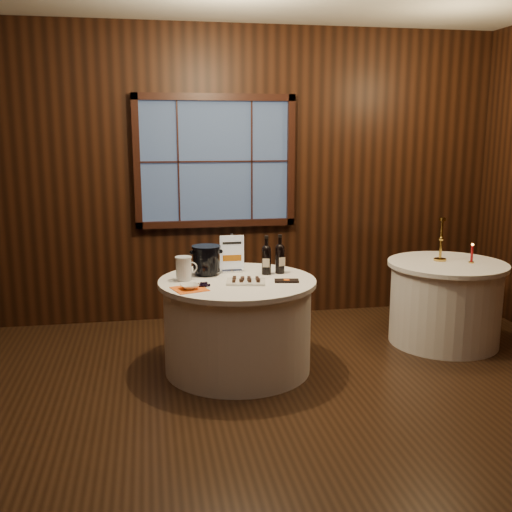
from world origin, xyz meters
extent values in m
plane|color=black|center=(0.00, 0.00, 0.00)|extent=(6.00, 6.00, 0.00)
cube|color=black|center=(0.00, 2.50, 1.50)|extent=(6.00, 0.02, 3.00)
cube|color=#364972|center=(0.00, 2.47, 1.65)|extent=(1.50, 0.01, 1.20)
cylinder|color=white|center=(0.00, 1.00, 0.36)|extent=(1.20, 1.20, 0.73)
cylinder|color=white|center=(0.00, 1.00, 0.75)|extent=(1.28, 1.28, 0.04)
cylinder|color=white|center=(2.00, 1.30, 0.36)|extent=(1.00, 1.00, 0.73)
cylinder|color=white|center=(2.00, 1.30, 0.75)|extent=(1.08, 1.08, 0.04)
cube|color=silver|center=(-0.01, 1.27, 0.78)|extent=(0.17, 0.10, 0.02)
cube|color=silver|center=(-0.01, 1.27, 0.94)|extent=(0.02, 0.02, 0.31)
cube|color=white|center=(-0.01, 1.26, 0.94)|extent=(0.20, 0.01, 0.29)
cylinder|color=black|center=(0.27, 1.14, 0.88)|extent=(0.08, 0.08, 0.21)
sphere|color=black|center=(0.27, 1.14, 0.98)|extent=(0.08, 0.08, 0.08)
cylinder|color=black|center=(0.27, 1.14, 1.04)|extent=(0.03, 0.03, 0.09)
cylinder|color=black|center=(0.27, 1.14, 1.09)|extent=(0.03, 0.03, 0.02)
cube|color=beige|center=(0.27, 1.10, 0.88)|extent=(0.06, 0.02, 0.07)
cylinder|color=black|center=(0.39, 1.16, 0.88)|extent=(0.08, 0.08, 0.21)
sphere|color=black|center=(0.39, 1.16, 0.98)|extent=(0.08, 0.08, 0.08)
cylinder|color=black|center=(0.39, 1.16, 1.04)|extent=(0.03, 0.03, 0.10)
cylinder|color=black|center=(0.39, 1.16, 1.09)|extent=(0.03, 0.03, 0.02)
cube|color=beige|center=(0.39, 1.11, 0.88)|extent=(0.06, 0.02, 0.07)
cylinder|color=black|center=(-0.23, 1.21, 0.79)|extent=(0.17, 0.17, 0.03)
cylinder|color=black|center=(-0.23, 1.21, 0.90)|extent=(0.23, 0.23, 0.20)
cylinder|color=black|center=(-0.23, 1.21, 1.01)|extent=(0.24, 0.24, 0.02)
cube|color=white|center=(0.05, 0.87, 0.78)|extent=(0.34, 0.26, 0.02)
cube|color=black|center=(0.38, 0.85, 0.78)|extent=(0.21, 0.13, 0.02)
cylinder|color=#3C2F15|center=(-0.35, 0.82, 0.79)|extent=(0.06, 0.01, 0.03)
cylinder|color=silver|center=(-0.43, 1.05, 0.86)|extent=(0.13, 0.13, 0.18)
cylinder|color=silver|center=(-0.43, 1.05, 0.96)|extent=(0.14, 0.14, 0.01)
torus|color=silver|center=(-0.36, 1.05, 0.87)|extent=(0.09, 0.02, 0.09)
cube|color=#F15C14|center=(-0.40, 0.76, 0.77)|extent=(0.30, 0.30, 0.00)
imported|color=white|center=(-0.40, 0.76, 0.79)|extent=(0.17, 0.17, 0.03)
cylinder|color=gold|center=(1.96, 1.38, 0.78)|extent=(0.11, 0.11, 0.02)
cylinder|color=gold|center=(1.96, 1.38, 0.97)|extent=(0.02, 0.02, 0.35)
cylinder|color=gold|center=(1.96, 1.38, 1.16)|extent=(0.06, 0.06, 0.03)
cylinder|color=gold|center=(2.20, 1.23, 0.78)|extent=(0.05, 0.05, 0.01)
cylinder|color=#AA0D10|center=(2.20, 1.23, 0.86)|extent=(0.02, 0.02, 0.15)
sphere|color=#FFB23F|center=(2.20, 1.23, 0.94)|extent=(0.02, 0.02, 0.02)
camera|label=1|loc=(-0.70, -3.66, 1.94)|focal=42.00mm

